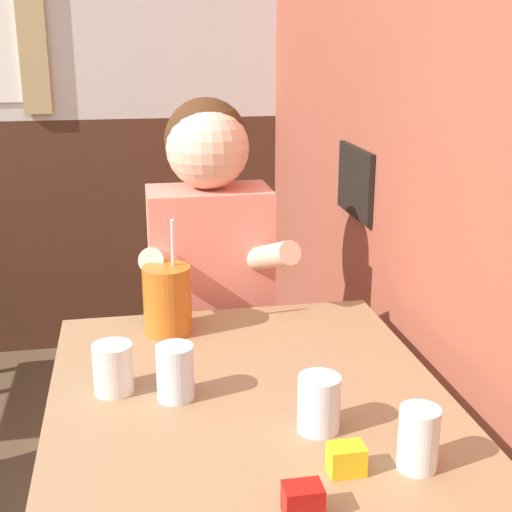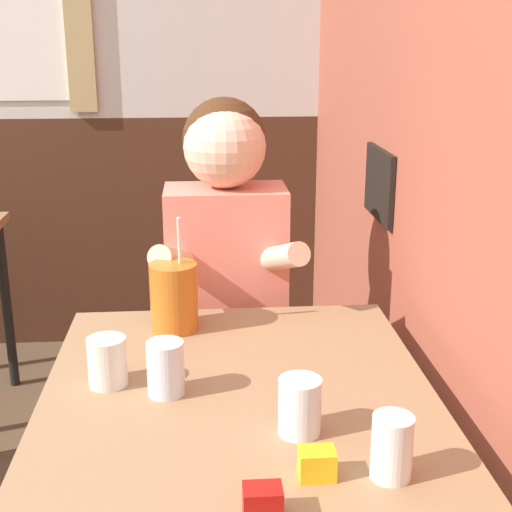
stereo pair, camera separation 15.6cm
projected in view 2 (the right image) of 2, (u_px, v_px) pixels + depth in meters
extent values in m
cube|color=#9E4C38|center=(393.00, 75.00, 2.13)|extent=(0.06, 4.35, 2.70)
cube|color=black|center=(379.00, 184.00, 2.17)|extent=(0.02, 0.30, 0.21)
cube|color=#472819|center=(48.00, 234.00, 3.42)|extent=(5.58, 0.06, 1.10)
cube|color=tan|center=(78.00, 14.00, 3.09)|extent=(0.12, 0.02, 0.84)
cube|color=#93704C|center=(239.00, 400.00, 1.46)|extent=(0.80, 0.93, 0.04)
cylinder|color=black|center=(100.00, 454.00, 1.95)|extent=(0.04, 0.04, 0.73)
cylinder|color=black|center=(359.00, 443.00, 2.00)|extent=(0.04, 0.04, 0.73)
cylinder|color=black|center=(7.00, 306.00, 3.01)|extent=(0.04, 0.04, 0.73)
cube|color=#EA7F6B|center=(229.00, 446.00, 2.22)|extent=(0.31, 0.20, 0.48)
cube|color=#EA7F6B|center=(227.00, 286.00, 2.06)|extent=(0.34, 0.20, 0.58)
sphere|color=#472814|center=(224.00, 139.00, 1.96)|extent=(0.23, 0.23, 0.23)
sphere|color=beige|center=(225.00, 147.00, 1.94)|extent=(0.23, 0.23, 0.23)
cylinder|color=beige|center=(177.00, 260.00, 1.88)|extent=(0.14, 0.27, 0.15)
cylinder|color=beige|center=(279.00, 257.00, 1.90)|extent=(0.14, 0.27, 0.15)
cylinder|color=#C6661E|center=(174.00, 297.00, 1.74)|extent=(0.12, 0.12, 0.17)
cylinder|color=white|center=(179.00, 244.00, 1.70)|extent=(0.01, 0.04, 0.14)
cylinder|color=silver|center=(300.00, 406.00, 1.29)|extent=(0.08, 0.08, 0.11)
cylinder|color=silver|center=(392.00, 447.00, 1.16)|extent=(0.07, 0.07, 0.11)
cylinder|color=silver|center=(107.00, 361.00, 1.47)|extent=(0.08, 0.08, 0.10)
cylinder|color=silver|center=(166.00, 368.00, 1.43)|extent=(0.08, 0.08, 0.11)
cube|color=#B7140F|center=(263.00, 502.00, 1.07)|extent=(0.06, 0.04, 0.05)
cube|color=yellow|center=(317.00, 464.00, 1.17)|extent=(0.06, 0.04, 0.05)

